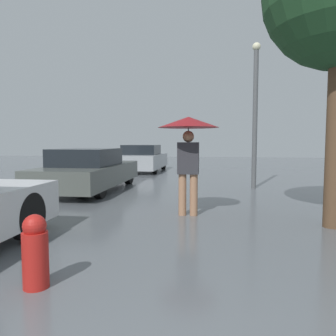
{
  "coord_description": "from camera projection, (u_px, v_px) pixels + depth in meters",
  "views": [
    {
      "loc": [
        0.21,
        -0.83,
        1.4
      ],
      "look_at": [
        -0.66,
        5.31,
        0.9
      ],
      "focal_mm": 35.0,
      "sensor_mm": 36.0,
      "label": 1
    }
  ],
  "objects": [
    {
      "name": "pedestrian",
      "position": [
        188.0,
        135.0,
        6.12
      ],
      "size": [
        1.14,
        1.14,
        1.87
      ],
      "color": "#9E7051",
      "rests_on": "ground_plane"
    },
    {
      "name": "parked_car_middle",
      "position": [
        89.0,
        170.0,
        9.52
      ],
      "size": [
        1.8,
        4.5,
        1.21
      ],
      "color": "#4C514C",
      "rests_on": "ground_plane"
    },
    {
      "name": "parked_car_farthest",
      "position": [
        142.0,
        159.0,
        15.69
      ],
      "size": [
        1.82,
        4.14,
        1.25
      ],
      "color": "#9EA3A8",
      "rests_on": "ground_plane"
    },
    {
      "name": "street_lamp",
      "position": [
        255.0,
        109.0,
        9.7
      ],
      "size": [
        0.24,
        0.24,
        4.29
      ],
      "color": "#515456",
      "rests_on": "ground_plane"
    },
    {
      "name": "fire_hydrant",
      "position": [
        35.0,
        252.0,
        3.12
      ],
      "size": [
        0.24,
        0.24,
        0.71
      ],
      "color": "#B21E19",
      "rests_on": "ground_plane"
    }
  ]
}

